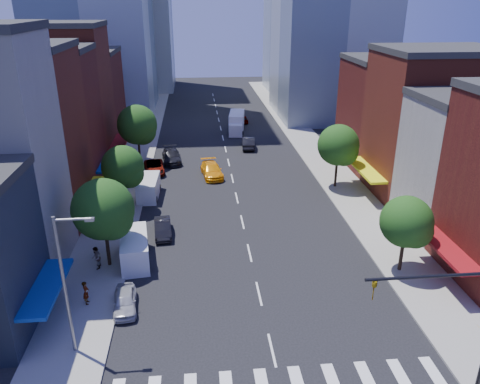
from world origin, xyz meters
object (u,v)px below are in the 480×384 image
at_px(pedestrian_near, 86,293).
at_px(traffic_car_far, 243,119).
at_px(parked_car_front, 125,301).
at_px(traffic_car_oncoming, 248,143).
at_px(taxi, 212,170).
at_px(cargo_van_far, 149,188).
at_px(cargo_van_near, 135,250).
at_px(box_truck, 237,123).
at_px(pedestrian_far, 96,258).
at_px(parked_car_third, 154,167).
at_px(parked_car_rear, 171,156).
at_px(parked_car_second, 163,228).

bearing_deg(pedestrian_near, traffic_car_far, -21.09).
relative_size(parked_car_front, traffic_car_oncoming, 0.78).
distance_m(taxi, traffic_car_oncoming, 12.69).
bearing_deg(cargo_van_far, cargo_van_near, -87.54).
xyz_separation_m(taxi, traffic_car_oncoming, (5.76, 11.31, 0.02)).
relative_size(parked_car_front, cargo_van_far, 0.74).
relative_size(box_truck, pedestrian_far, 4.16).
relative_size(parked_car_third, taxi, 0.93).
height_order(parked_car_third, pedestrian_near, pedestrian_near).
height_order(traffic_car_oncoming, pedestrian_near, pedestrian_near).
height_order(cargo_van_far, pedestrian_near, cargo_van_far).
distance_m(parked_car_front, cargo_van_near, 6.34).
bearing_deg(parked_car_rear, cargo_van_far, -106.39).
distance_m(taxi, box_truck, 21.07).
relative_size(parked_car_front, pedestrian_far, 2.07).
height_order(parked_car_third, traffic_car_oncoming, traffic_car_oncoming).
distance_m(cargo_van_near, traffic_car_far, 47.88).
bearing_deg(traffic_car_oncoming, parked_car_rear, 31.15).
distance_m(parked_car_second, box_truck, 36.81).
bearing_deg(pedestrian_near, parked_car_rear, -12.15).
bearing_deg(cargo_van_near, taxi, 63.00).
bearing_deg(parked_car_second, cargo_van_far, 97.28).
bearing_deg(traffic_car_far, parked_car_second, 71.71).
relative_size(taxi, traffic_car_oncoming, 1.11).
xyz_separation_m(parked_car_second, traffic_car_far, (11.60, 41.30, -0.05)).
height_order(parked_car_rear, pedestrian_far, pedestrian_far).
bearing_deg(pedestrian_near, box_truck, -21.34).
height_order(parked_car_front, taxi, taxi).
relative_size(parked_car_third, traffic_car_oncoming, 1.04).
bearing_deg(taxi, parked_car_third, 157.21).
bearing_deg(taxi, pedestrian_near, -118.34).
bearing_deg(parked_car_front, parked_car_rear, 80.54).
xyz_separation_m(traffic_car_oncoming, box_truck, (-0.87, 9.18, 0.62)).
height_order(parked_car_rear, traffic_car_far, parked_car_rear).
distance_m(cargo_van_far, traffic_car_far, 34.98).
bearing_deg(parked_car_rear, pedestrian_far, -107.20).
bearing_deg(pedestrian_far, cargo_van_near, 104.28).
bearing_deg(parked_car_rear, taxi, -56.24).
height_order(cargo_van_near, cargo_van_far, cargo_van_near).
height_order(taxi, pedestrian_near, pedestrian_near).
distance_m(cargo_van_near, pedestrian_far, 3.05).
relative_size(parked_car_third, parked_car_rear, 0.92).
relative_size(taxi, box_truck, 0.71).
height_order(cargo_van_near, taxi, cargo_van_near).
relative_size(parked_car_front, parked_car_third, 0.75).
relative_size(cargo_van_far, traffic_car_far, 1.38).
bearing_deg(pedestrian_far, traffic_car_far, 156.69).
distance_m(parked_car_third, parked_car_rear, 4.43).
distance_m(parked_car_rear, pedestrian_near, 31.47).
height_order(parked_car_third, cargo_van_far, cargo_van_far).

